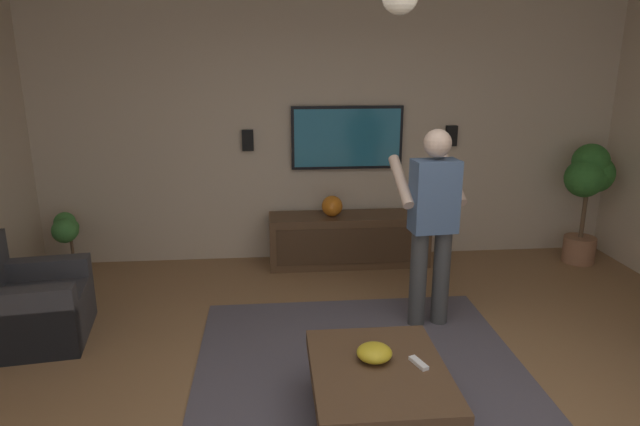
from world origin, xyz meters
name	(u,v)px	position (x,y,z in m)	size (l,w,h in m)	color
wall_back_tv	(332,130)	(3.11, 0.00, 1.41)	(0.10, 6.44, 2.83)	#C6B299
area_rug	(371,405)	(0.24, 0.06, 0.01)	(3.15, 2.37, 0.01)	#514C56
armchair	(26,307)	(1.35, 2.61, 0.28)	(0.90, 0.91, 0.82)	#38383D
coffee_table	(379,383)	(0.04, 0.06, 0.30)	(1.00, 0.80, 0.40)	#513823
media_console	(349,240)	(2.78, -0.15, 0.28)	(0.45, 1.70, 0.55)	#513823
tv	(347,138)	(3.02, -0.15, 1.34)	(0.05, 1.19, 0.67)	black
person_standing	(432,217)	(1.34, -0.61, 0.93)	(0.57, 0.57, 1.64)	#3F3F3F
potted_plant_tall	(589,183)	(2.63, -2.68, 0.88)	(0.47, 0.56, 1.29)	#9E6B4C
potted_plant_short	(68,237)	(2.60, 2.69, 0.45)	(0.43, 0.29, 0.67)	#B7B2A8
bowl	(374,353)	(0.13, 0.07, 0.45)	(0.22, 0.22, 0.10)	gold
remote_white	(419,363)	(0.05, -0.18, 0.41)	(0.15, 0.04, 0.02)	white
vase_round	(332,206)	(2.76, 0.04, 0.66)	(0.22, 0.22, 0.22)	orange
wall_speaker_left	(451,136)	(3.03, -1.29, 1.34)	(0.06, 0.12, 0.22)	black
wall_speaker_right	(248,140)	(3.03, 0.90, 1.32)	(0.06, 0.12, 0.22)	black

